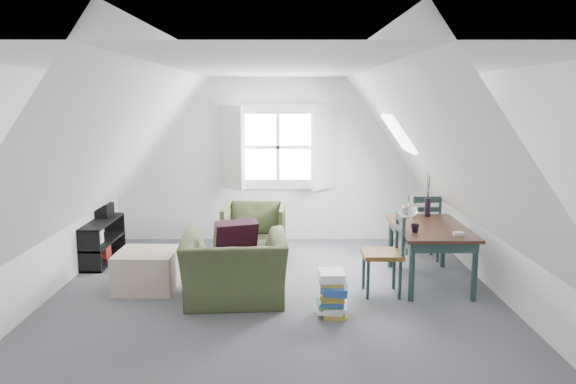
{
  "coord_description": "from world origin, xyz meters",
  "views": [
    {
      "loc": [
        0.13,
        -5.81,
        2.2
      ],
      "look_at": [
        0.15,
        0.6,
        1.11
      ],
      "focal_mm": 35.0,
      "sensor_mm": 36.0,
      "label": 1
    }
  ],
  "objects_px": {
    "dining_table": "(430,234)",
    "media_shelf": "(99,244)",
    "dining_chair_far": "(423,226)",
    "magazine_stack": "(333,293)",
    "armchair_near": "(235,301)",
    "dining_chair_near": "(385,253)",
    "ottoman": "(147,270)",
    "armchair_far": "(255,258)"
  },
  "relations": [
    {
      "from": "dining_table",
      "to": "media_shelf",
      "type": "height_order",
      "value": "dining_table"
    },
    {
      "from": "dining_table",
      "to": "dining_chair_far",
      "type": "height_order",
      "value": "dining_chair_far"
    },
    {
      "from": "dining_table",
      "to": "magazine_stack",
      "type": "xyz_separation_m",
      "value": [
        -1.23,
        -1.02,
        -0.37
      ]
    },
    {
      "from": "dining_table",
      "to": "dining_chair_far",
      "type": "bearing_deg",
      "value": 75.63
    },
    {
      "from": "media_shelf",
      "to": "armchair_near",
      "type": "bearing_deg",
      "value": -34.04
    },
    {
      "from": "dining_table",
      "to": "dining_chair_near",
      "type": "height_order",
      "value": "dining_chair_near"
    },
    {
      "from": "dining_chair_near",
      "to": "dining_table",
      "type": "bearing_deg",
      "value": 110.49
    },
    {
      "from": "ottoman",
      "to": "magazine_stack",
      "type": "distance_m",
      "value": 2.24
    },
    {
      "from": "magazine_stack",
      "to": "dining_table",
      "type": "bearing_deg",
      "value": 39.55
    },
    {
      "from": "dining_table",
      "to": "dining_chair_far",
      "type": "relative_size",
      "value": 1.53
    },
    {
      "from": "armchair_near",
      "to": "dining_chair_near",
      "type": "distance_m",
      "value": 1.75
    },
    {
      "from": "armchair_near",
      "to": "ottoman",
      "type": "bearing_deg",
      "value": -24.92
    },
    {
      "from": "armchair_near",
      "to": "media_shelf",
      "type": "xyz_separation_m",
      "value": [
        -1.96,
        1.47,
        0.25
      ]
    },
    {
      "from": "armchair_near",
      "to": "armchair_far",
      "type": "distance_m",
      "value": 1.64
    },
    {
      "from": "dining_table",
      "to": "dining_chair_near",
      "type": "bearing_deg",
      "value": -151.07
    },
    {
      "from": "ottoman",
      "to": "magazine_stack",
      "type": "height_order",
      "value": "magazine_stack"
    },
    {
      "from": "dining_table",
      "to": "magazine_stack",
      "type": "distance_m",
      "value": 1.64
    },
    {
      "from": "dining_chair_far",
      "to": "magazine_stack",
      "type": "bearing_deg",
      "value": 76.25
    },
    {
      "from": "dining_table",
      "to": "dining_chair_near",
      "type": "relative_size",
      "value": 1.5
    },
    {
      "from": "armchair_far",
      "to": "dining_chair_near",
      "type": "relative_size",
      "value": 0.91
    },
    {
      "from": "armchair_far",
      "to": "dining_chair_far",
      "type": "bearing_deg",
      "value": 0.67
    },
    {
      "from": "armchair_near",
      "to": "dining_chair_near",
      "type": "height_order",
      "value": "dining_chair_near"
    },
    {
      "from": "dining_chair_far",
      "to": "dining_table",
      "type": "bearing_deg",
      "value": 101.72
    },
    {
      "from": "dining_table",
      "to": "media_shelf",
      "type": "bearing_deg",
      "value": 163.69
    },
    {
      "from": "armchair_far",
      "to": "dining_chair_near",
      "type": "distance_m",
      "value": 2.16
    },
    {
      "from": "armchair_near",
      "to": "magazine_stack",
      "type": "relative_size",
      "value": 2.47
    },
    {
      "from": "armchair_near",
      "to": "ottoman",
      "type": "xyz_separation_m",
      "value": [
        -1.05,
        0.4,
        0.22
      ]
    },
    {
      "from": "ottoman",
      "to": "dining_chair_near",
      "type": "relative_size",
      "value": 0.72
    },
    {
      "from": "magazine_stack",
      "to": "armchair_far",
      "type": "bearing_deg",
      "value": 114.12
    },
    {
      "from": "armchair_near",
      "to": "magazine_stack",
      "type": "distance_m",
      "value": 1.13
    },
    {
      "from": "ottoman",
      "to": "dining_chair_far",
      "type": "bearing_deg",
      "value": 18.82
    },
    {
      "from": "armchair_near",
      "to": "magazine_stack",
      "type": "xyz_separation_m",
      "value": [
        1.03,
        -0.4,
        0.23
      ]
    },
    {
      "from": "dining_table",
      "to": "magazine_stack",
      "type": "relative_size",
      "value": 3.06
    },
    {
      "from": "dining_chair_near",
      "to": "magazine_stack",
      "type": "bearing_deg",
      "value": -59.01
    },
    {
      "from": "dining_chair_near",
      "to": "media_shelf",
      "type": "height_order",
      "value": "dining_chair_near"
    },
    {
      "from": "armchair_near",
      "to": "dining_table",
      "type": "distance_m",
      "value": 2.42
    },
    {
      "from": "media_shelf",
      "to": "dining_chair_near",
      "type": "bearing_deg",
      "value": -16.19
    },
    {
      "from": "dining_chair_far",
      "to": "dining_chair_near",
      "type": "height_order",
      "value": "dining_chair_near"
    },
    {
      "from": "dining_table",
      "to": "armchair_far",
      "type": "bearing_deg",
      "value": 149.73
    },
    {
      "from": "ottoman",
      "to": "dining_chair_far",
      "type": "height_order",
      "value": "dining_chair_far"
    },
    {
      "from": "armchair_far",
      "to": "magazine_stack",
      "type": "xyz_separation_m",
      "value": [
        0.91,
        -2.04,
        0.23
      ]
    },
    {
      "from": "ottoman",
      "to": "media_shelf",
      "type": "distance_m",
      "value": 1.41
    }
  ]
}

